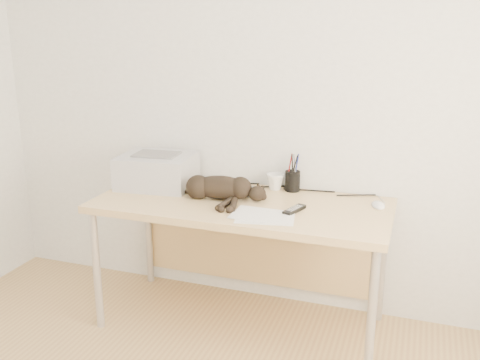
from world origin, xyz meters
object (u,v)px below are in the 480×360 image
at_px(desk, 246,220).
at_px(mouse, 378,203).
at_px(mug, 275,182).
at_px(cat, 217,189).
at_px(pen_cup, 292,181).
at_px(printer, 157,170).

height_order(desk, mouse, mouse).
bearing_deg(desk, mouse, 6.62).
distance_m(mug, mouse, 0.61).
bearing_deg(cat, desk, 23.46).
distance_m(desk, pen_cup, 0.35).
height_order(printer, pen_cup, pen_cup).
height_order(printer, mouse, printer).
bearing_deg(mouse, desk, 170.05).
bearing_deg(pen_cup, mug, -174.39).
bearing_deg(printer, mouse, 2.01).
bearing_deg(desk, mug, 60.02).
distance_m(pen_cup, mouse, 0.51).
xyz_separation_m(printer, cat, (0.43, -0.12, -0.04)).
height_order(printer, mug, printer).
height_order(desk, mug, mug).
distance_m(cat, mug, 0.37).
relative_size(printer, mouse, 3.83).
height_order(desk, pen_cup, pen_cup).
bearing_deg(mug, mouse, -10.51).
bearing_deg(mouse, pen_cup, 149.75).
distance_m(printer, mouse, 1.28).
bearing_deg(pen_cup, mouse, -13.68).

